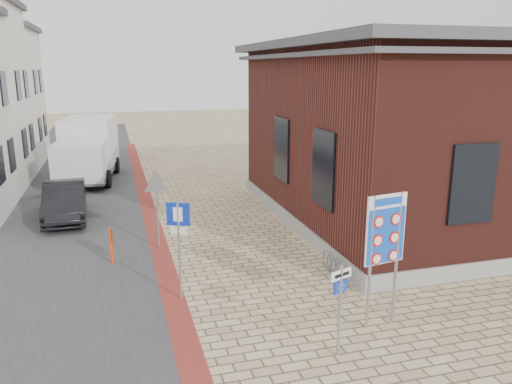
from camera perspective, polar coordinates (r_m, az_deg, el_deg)
ground at (r=12.00m, az=1.67°, el=-15.12°), size 120.00×120.00×0.00m
road_strip at (r=25.75m, az=-20.65°, el=0.05°), size 7.00×60.00×0.02m
curb_strip at (r=20.84m, az=-12.03°, el=-2.50°), size 0.60×40.00×0.02m
brick_building at (r=21.03m, az=19.74°, el=6.80°), size 13.00×13.00×6.80m
bike_rack at (r=14.62m, az=9.07°, el=-8.59°), size 0.08×1.80×0.60m
sedan at (r=21.06m, az=-21.01°, el=-0.96°), size 1.72×4.48×1.46m
box_truck at (r=27.78m, az=-18.68°, el=4.68°), size 3.23×6.43×3.23m
border_sign at (r=11.56m, az=14.59°, el=-4.42°), size 1.07×0.24×3.15m
essen_sign at (r=10.49m, az=9.60°, el=-11.77°), size 0.53×0.23×2.03m
parking_sign at (r=12.71m, az=-8.82°, el=-4.52°), size 0.56×0.26×2.67m
yield_sign at (r=16.48m, az=-11.33°, el=0.18°), size 0.91×0.08×2.57m
bollard at (r=15.88m, az=-16.19°, el=-5.95°), size 0.13×0.13×1.13m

